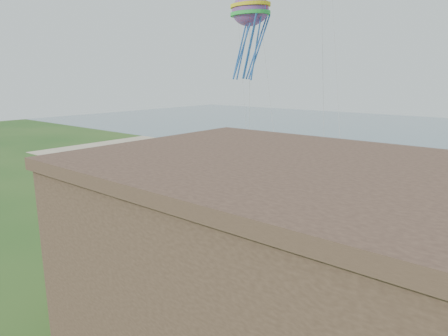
{
  "coord_description": "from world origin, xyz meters",
  "views": [
    {
      "loc": [
        18.3,
        -11.76,
        9.92
      ],
      "look_at": [
        2.0,
        8.0,
        4.07
      ],
      "focal_mm": 32.0,
      "sensor_mm": 36.0,
      "label": 1
    }
  ],
  "objects_px": {
    "chainlink_fence": "(182,220)",
    "motel": "(310,282)",
    "picnic_table": "(201,236)",
    "octopus_kite": "(250,35)"
  },
  "relations": [
    {
      "from": "chainlink_fence",
      "to": "motel",
      "type": "xyz_separation_m",
      "value": [
        13.0,
        -7.0,
        2.95
      ]
    },
    {
      "from": "picnic_table",
      "to": "chainlink_fence",
      "type": "bearing_deg",
      "value": 150.61
    },
    {
      "from": "picnic_table",
      "to": "octopus_kite",
      "type": "height_order",
      "value": "octopus_kite"
    },
    {
      "from": "chainlink_fence",
      "to": "picnic_table",
      "type": "bearing_deg",
      "value": -20.89
    },
    {
      "from": "motel",
      "to": "octopus_kite",
      "type": "relative_size",
      "value": 2.23
    },
    {
      "from": "picnic_table",
      "to": "octopus_kite",
      "type": "xyz_separation_m",
      "value": [
        -2.58,
        8.38,
        12.58
      ]
    },
    {
      "from": "motel",
      "to": "octopus_kite",
      "type": "bearing_deg",
      "value": 132.01
    },
    {
      "from": "picnic_table",
      "to": "motel",
      "type": "bearing_deg",
      "value": -38.52
    },
    {
      "from": "picnic_table",
      "to": "octopus_kite",
      "type": "bearing_deg",
      "value": 98.59
    },
    {
      "from": "motel",
      "to": "chainlink_fence",
      "type": "bearing_deg",
      "value": 151.7
    }
  ]
}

